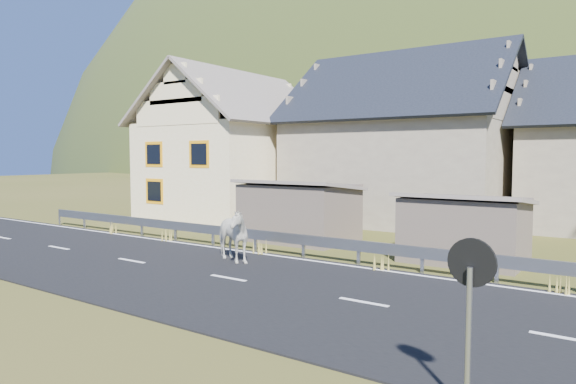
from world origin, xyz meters
The scene contains 11 objects.
ground centered at (0.00, 0.00, 0.00)m, with size 160.00×160.00×0.00m, color #363E11.
road centered at (0.00, 0.00, 0.02)m, with size 60.00×7.00×0.04m, color black.
lane_markings centered at (0.00, 0.00, 0.04)m, with size 60.00×6.60×0.01m, color silver.
guardrail centered at (0.00, 3.68, 0.56)m, with size 28.10×0.09×0.75m.
shed_left centered at (-2.00, 6.50, 1.10)m, with size 4.30×3.30×2.40m, color #66584C.
shed_right centered at (4.50, 6.00, 1.00)m, with size 3.80×2.90×2.20m, color #66584C.
house_cream centered at (-10.00, 12.00, 4.36)m, with size 7.80×9.80×8.30m.
house_stone_a centered at (-1.00, 15.00, 4.63)m, with size 10.80×9.80×8.90m.
conifer_patch centered at (-55.00, 110.00, 6.00)m, with size 76.00×50.00×28.00m, color black.
horse centered at (-1.45, 1.70, 0.88)m, with size 1.98×0.90×1.67m, color silver.
traffic_mirror centered at (7.28, -3.63, 1.66)m, with size 0.63×0.19×2.27m.
Camera 1 is at (9.01, -10.22, 3.30)m, focal length 32.00 mm.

